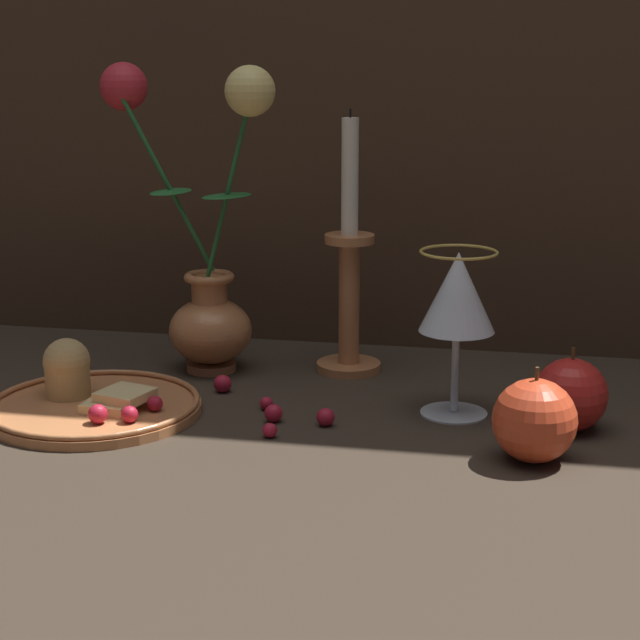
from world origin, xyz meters
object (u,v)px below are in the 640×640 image
wine_glass (457,298)px  apple_beside_vase (535,421)px  vase (204,259)px  candlestick (349,283)px  plate_with_pastries (91,399)px  apple_near_glass (571,395)px

wine_glass → apple_beside_vase: (0.08, -0.12, -0.09)m
vase → wine_glass: bearing=-18.9°
candlestick → vase: bearing=-170.3°
wine_glass → apple_beside_vase: wine_glass is taller
plate_with_pastries → apple_beside_vase: size_ratio=2.46×
vase → apple_near_glass: vase is taller
plate_with_pastries → vase: bearing=67.1°
plate_with_pastries → wine_glass: bearing=10.5°
plate_with_pastries → apple_near_glass: bearing=5.1°
plate_with_pastries → candlestick: candlestick is taller
candlestick → apple_beside_vase: 0.34m
wine_glass → vase: bearing=161.1°
apple_beside_vase → apple_near_glass: size_ratio=1.06×
vase → apple_near_glass: 0.45m
wine_glass → candlestick: candlestick is taller
vase → apple_near_glass: (0.42, -0.13, -0.10)m
plate_with_pastries → apple_beside_vase: (0.46, -0.05, 0.02)m
candlestick → apple_beside_vase: bearing=-49.1°
plate_with_pastries → candlestick: size_ratio=0.73×
apple_beside_vase → wine_glass: bearing=124.9°
apple_near_glass → plate_with_pastries: bearing=-174.9°
vase → candlestick: vase is taller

